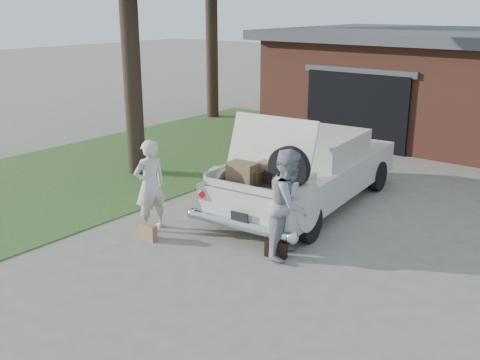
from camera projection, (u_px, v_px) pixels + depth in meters
The scene contains 7 objects.
ground at pixel (219, 248), 9.82m from camera, with size 90.00×90.00×0.00m, color gray.
grass_strip at pixel (136, 160), 15.32m from camera, with size 6.00×16.00×0.02m, color #2D4C1E.
sedan at pixel (307, 170), 11.69m from camera, with size 2.49×5.43×2.13m.
woman_left at pixel (150, 185), 10.41m from camera, with size 0.63×0.41×1.73m, color beige.
woman_right at pixel (289, 204), 9.27m from camera, with size 0.90×0.70×1.85m, color gray.
suitcase_left at pixel (148, 232), 10.13m from camera, with size 0.38×0.12×0.29m, color #A06F51.
suitcase_right at pixel (276, 249), 9.43m from camera, with size 0.38×0.12×0.29m, color black.
Camera 1 is at (5.88, -6.85, 4.08)m, focal length 42.00 mm.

